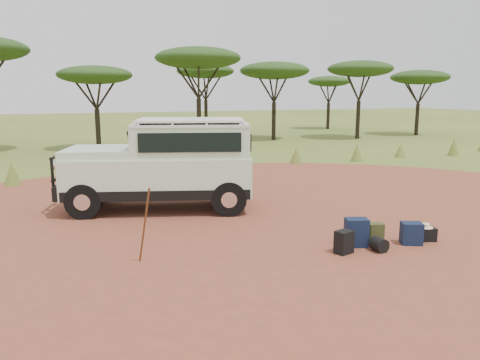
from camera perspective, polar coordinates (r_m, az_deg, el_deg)
name	(u,v)px	position (r m, az deg, el deg)	size (l,w,h in m)	color
ground	(263,228)	(11.56, 2.77, -5.89)	(140.00, 140.00, 0.00)	#4F6624
dirt_clearing	(263,228)	(11.56, 2.77, -5.87)	(23.00, 23.00, 0.01)	brown
grass_fringe	(176,163)	(19.53, -7.79, 2.05)	(36.60, 1.60, 0.90)	#4F6624
acacia_treeline	(138,66)	(30.38, -12.31, 13.39)	(46.70, 13.20, 6.26)	black
safari_vehicle	(166,166)	(13.35, -9.07, 1.67)	(5.59, 3.58, 2.56)	silver
walking_staff	(144,226)	(9.18, -11.57, -5.49)	(0.04, 0.04, 1.58)	brown
backpack_black	(344,242)	(9.96, 12.56, -7.41)	(0.35, 0.26, 0.49)	black
backpack_navy	(356,233)	(10.45, 13.99, -6.23)	(0.47, 0.34, 0.62)	#111B37
backpack_olive	(376,233)	(10.83, 16.20, -6.23)	(0.32, 0.23, 0.45)	#393E1C
duffel_navy	(411,233)	(10.96, 20.16, -6.14)	(0.44, 0.33, 0.49)	#111B37
hard_case	(425,234)	(11.36, 21.64, -6.14)	(0.43, 0.30, 0.30)	black
stuff_sack	(379,245)	(10.29, 16.59, -7.56)	(0.30, 0.30, 0.30)	black
safari_hat	(426,226)	(11.31, 21.70, -5.24)	(0.32, 0.32, 0.09)	beige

